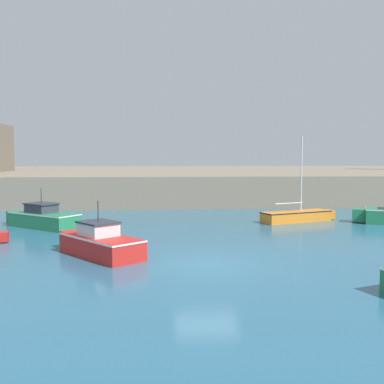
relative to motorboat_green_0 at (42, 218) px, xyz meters
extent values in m
plane|color=#28607F|center=(9.05, -10.03, -0.57)|extent=(200.00, 200.00, 0.00)
cube|color=gray|center=(9.05, 28.39, 0.75)|extent=(120.00, 40.00, 2.66)
cube|color=#237A4C|center=(0.15, -0.11, -0.12)|extent=(4.73, 4.14, 0.90)
cube|color=#237A4C|center=(-2.01, 1.50, -0.12)|extent=(1.19, 1.22, 0.77)
cube|color=white|center=(0.15, -0.11, 0.29)|extent=(4.78, 4.18, 0.07)
cube|color=#333842|center=(-0.03, 0.03, 0.58)|extent=(2.07, 2.00, 0.51)
cube|color=#2D333D|center=(-0.03, 0.03, 0.88)|extent=(2.23, 2.15, 0.08)
cylinder|color=black|center=(-0.03, 0.03, 1.37)|extent=(0.04, 0.04, 0.90)
cube|color=red|center=(4.66, -8.22, -0.14)|extent=(4.02, 4.32, 0.87)
cube|color=red|center=(3.05, -6.32, -0.14)|extent=(1.21, 1.19, 0.74)
cube|color=white|center=(4.66, -8.22, 0.26)|extent=(4.06, 4.36, 0.07)
cube|color=silver|center=(4.52, -8.06, 0.57)|extent=(1.93, 1.95, 0.55)
cube|color=#2D333D|center=(4.52, -8.06, 0.89)|extent=(2.07, 2.10, 0.08)
cylinder|color=black|center=(4.52, -8.06, 1.38)|extent=(0.04, 0.04, 0.90)
cube|color=orange|center=(16.10, 1.34, -0.23)|extent=(4.99, 3.01, 0.69)
cube|color=orange|center=(18.63, 2.34, -0.23)|extent=(0.83, 0.90, 0.59)
cube|color=black|center=(16.10, 1.34, 0.08)|extent=(5.04, 3.04, 0.07)
cylinder|color=silver|center=(16.44, 1.48, 2.58)|extent=(0.10, 0.10, 4.91)
cylinder|color=silver|center=(15.54, 1.12, 0.67)|extent=(2.05, 0.87, 0.08)
cube|color=#237A4C|center=(20.12, 0.83, -0.10)|extent=(1.17, 1.26, 0.81)
cube|color=red|center=(-0.75, -4.69, -0.29)|extent=(0.70, 0.80, 0.48)
camera|label=1|loc=(7.33, -27.53, 3.73)|focal=42.00mm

